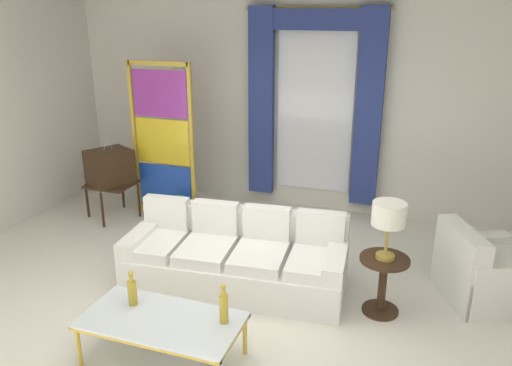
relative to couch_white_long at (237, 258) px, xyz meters
name	(u,v)px	position (x,y,z in m)	size (l,w,h in m)	color
ground_plane	(230,310)	(0.12, -0.53, -0.31)	(16.00, 16.00, 0.00)	silver
wall_rear	(307,108)	(0.12, 2.53, 1.19)	(8.00, 0.12, 3.00)	white
curtained_window	(314,93)	(0.25, 2.37, 1.44)	(2.00, 0.17, 2.70)	white
couch_white_long	(237,258)	(0.00, 0.00, 0.00)	(2.41, 1.12, 0.86)	white
coffee_table	(162,322)	(-0.13, -1.40, 0.07)	(1.34, 0.68, 0.41)	silver
bottle_blue_decanter	(224,307)	(0.38, -1.28, 0.25)	(0.07, 0.07, 0.36)	gold
bottle_crystal_tall	(132,291)	(-0.47, -1.29, 0.23)	(0.08, 0.08, 0.33)	gold
vintage_tv	(110,169)	(-2.35, 1.14, 0.42)	(0.73, 0.76, 1.35)	#382314
armchair_white	(481,274)	(2.49, 0.52, -0.02)	(1.07, 1.06, 0.80)	white
stained_glass_divider	(163,145)	(-1.67, 1.47, 0.75)	(0.95, 0.05, 2.20)	gold
peacock_figurine	(176,212)	(-1.33, 1.11, -0.09)	(0.44, 0.60, 0.50)	beige
round_side_table	(383,280)	(1.55, -0.06, 0.05)	(0.48, 0.48, 0.59)	#382314
table_lamp_brass	(389,217)	(1.55, -0.06, 0.72)	(0.32, 0.32, 0.57)	#B29338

